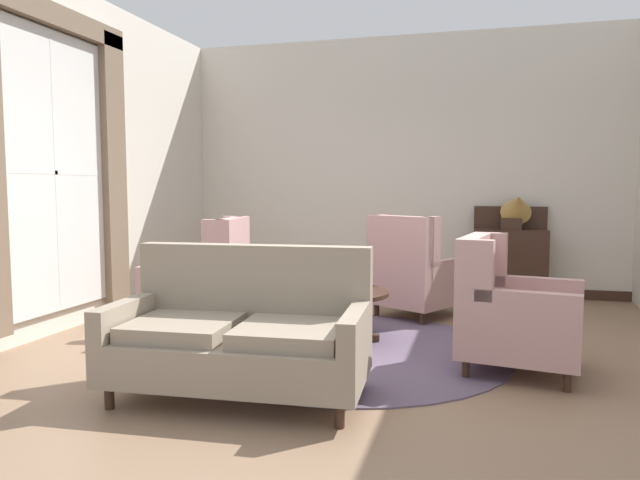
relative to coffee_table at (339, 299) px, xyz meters
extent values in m
plane|color=#896B51|center=(0.17, -0.57, -0.37)|extent=(9.21, 9.21, 0.00)
cube|color=silver|center=(0.17, 2.72, 1.28)|extent=(5.83, 0.08, 3.30)
cube|color=silver|center=(-2.67, 0.41, 1.28)|extent=(0.08, 4.61, 3.30)
cube|color=#382319|center=(0.17, 2.66, -0.31)|extent=(5.67, 0.03, 0.12)
cylinder|color=#5B4C60|center=(0.17, -0.27, -0.37)|extent=(2.64, 2.64, 0.01)
cube|color=silver|center=(-2.61, -0.39, 1.12)|extent=(0.03, 1.31, 2.48)
cube|color=white|center=(-2.59, -0.39, 1.12)|extent=(0.02, 1.39, 2.56)
cube|color=white|center=(-2.59, -0.39, 1.12)|extent=(0.02, 0.04, 2.48)
cube|color=white|center=(-2.59, -0.39, 1.12)|extent=(0.02, 1.31, 0.04)
cube|color=#75604C|center=(-2.55, 0.44, 1.17)|extent=(0.10, 0.32, 2.78)
cube|color=#75604C|center=(-2.55, -0.39, 2.53)|extent=(0.10, 1.99, 0.20)
cylinder|color=#382319|center=(0.00, 0.00, 0.06)|extent=(0.89, 0.89, 0.04)
cylinder|color=#382319|center=(0.00, 0.00, -0.14)|extent=(0.10, 0.10, 0.38)
cube|color=#382319|center=(0.22, 0.02, -0.34)|extent=(0.28, 0.08, 0.07)
cube|color=#382319|center=(-0.12, 0.18, -0.34)|extent=(0.20, 0.27, 0.07)
cube|color=#382319|center=(-0.09, -0.20, -0.34)|extent=(0.17, 0.28, 0.07)
cylinder|color=#384C93|center=(0.04, -0.05, 0.09)|extent=(0.08, 0.08, 0.02)
ellipsoid|color=#384C93|center=(0.04, -0.05, 0.20)|extent=(0.14, 0.14, 0.19)
cylinder|color=#384C93|center=(0.04, -0.05, 0.36)|extent=(0.06, 0.06, 0.12)
torus|color=#384C93|center=(0.04, -0.05, 0.41)|extent=(0.12, 0.12, 0.02)
cube|color=gray|center=(-0.30, -1.55, -0.10)|extent=(1.69, 0.92, 0.27)
cube|color=gray|center=(-0.32, -1.21, 0.31)|extent=(1.64, 0.24, 0.56)
cube|color=gray|center=(-0.66, -1.62, 0.08)|extent=(0.69, 0.66, 0.10)
cube|color=gray|center=(0.06, -1.57, 0.08)|extent=(0.69, 0.66, 0.10)
cube|color=gray|center=(-1.06, -1.65, 0.14)|extent=(0.16, 0.73, 0.21)
cube|color=gray|center=(0.47, -1.56, 0.14)|extent=(0.16, 0.73, 0.21)
cylinder|color=#382319|center=(-1.00, -1.93, -0.30)|extent=(0.06, 0.06, 0.14)
cylinder|color=#382319|center=(0.44, -1.84, -0.30)|extent=(0.06, 0.06, 0.14)
cylinder|color=#382319|center=(-1.04, -1.27, -0.30)|extent=(0.06, 0.06, 0.14)
cylinder|color=#382319|center=(0.40, -1.18, -0.30)|extent=(0.06, 0.06, 0.14)
cube|color=tan|center=(-1.44, 0.09, -0.09)|extent=(0.98, 0.84, 0.29)
cube|color=tan|center=(-1.07, 0.15, 0.38)|extent=(0.24, 0.74, 0.64)
cube|color=tan|center=(-1.20, 0.44, 0.46)|extent=(0.21, 0.13, 0.49)
cube|color=tan|center=(-1.12, -0.18, 0.46)|extent=(0.21, 0.13, 0.49)
cube|color=tan|center=(-1.53, 0.40, 0.16)|extent=(0.79, 0.21, 0.20)
cube|color=tan|center=(-1.45, -0.22, 0.16)|extent=(0.79, 0.21, 0.20)
cylinder|color=#382319|center=(-1.84, 0.33, -0.30)|extent=(0.06, 0.06, 0.14)
cylinder|color=#382319|center=(-1.76, -0.24, -0.30)|extent=(0.06, 0.06, 0.14)
cylinder|color=#382319|center=(-1.12, 0.43, -0.30)|extent=(0.06, 0.06, 0.14)
cylinder|color=#382319|center=(-1.04, -0.14, -0.30)|extent=(0.06, 0.06, 0.14)
cube|color=tan|center=(0.59, 1.25, -0.09)|extent=(1.08, 1.14, 0.28)
cube|color=tan|center=(0.40, 0.92, 0.37)|extent=(0.71, 0.49, 0.66)
cube|color=tan|center=(0.73, 0.84, 0.45)|extent=(0.19, 0.22, 0.50)
cube|color=tan|center=(0.17, 1.16, 0.45)|extent=(0.19, 0.22, 0.50)
cube|color=tan|center=(0.89, 1.13, 0.15)|extent=(0.48, 0.73, 0.21)
cube|color=tan|center=(0.34, 1.45, 0.15)|extent=(0.48, 0.73, 0.21)
cylinder|color=#382319|center=(1.02, 1.41, -0.30)|extent=(0.06, 0.06, 0.14)
cylinder|color=#382319|center=(0.52, 1.70, -0.30)|extent=(0.06, 0.06, 0.14)
cylinder|color=#382319|center=(0.66, 0.79, -0.30)|extent=(0.06, 0.06, 0.14)
cylinder|color=#382319|center=(0.16, 1.08, -0.30)|extent=(0.06, 0.06, 0.14)
cube|color=tan|center=(1.49, -0.50, -0.08)|extent=(0.95, 0.92, 0.30)
cube|color=tan|center=(1.15, -0.45, 0.35)|extent=(0.27, 0.80, 0.56)
cube|color=tan|center=(1.18, -0.80, 0.42)|extent=(0.21, 0.13, 0.42)
cube|color=tan|center=(1.30, -0.12, 0.42)|extent=(0.21, 0.13, 0.42)
cube|color=tan|center=(1.49, -0.85, 0.18)|extent=(0.74, 0.22, 0.22)
cube|color=tan|center=(1.60, -0.17, 0.18)|extent=(0.74, 0.22, 0.22)
cylinder|color=#382319|center=(1.77, -0.87, -0.30)|extent=(0.06, 0.06, 0.14)
cylinder|color=#382319|center=(1.88, -0.25, -0.30)|extent=(0.06, 0.06, 0.14)
cylinder|color=#382319|center=(1.11, -0.76, -0.30)|extent=(0.06, 0.06, 0.14)
cylinder|color=#382319|center=(1.22, -0.14, -0.30)|extent=(0.06, 0.06, 0.14)
cube|color=#382319|center=(1.55, 2.42, 0.11)|extent=(0.86, 0.36, 0.76)
cube|color=#382319|center=(1.55, 2.57, 0.62)|extent=(0.86, 0.04, 0.27)
cube|color=#382319|center=(1.17, 2.29, -0.32)|extent=(0.06, 0.06, 0.10)
cube|color=#382319|center=(1.93, 2.29, -0.32)|extent=(0.06, 0.06, 0.10)
cube|color=#382319|center=(1.17, 2.54, -0.32)|extent=(0.06, 0.06, 0.10)
cube|color=#382319|center=(1.93, 2.54, -0.32)|extent=(0.06, 0.06, 0.10)
cube|color=#382319|center=(1.55, 2.40, 0.56)|extent=(0.24, 0.24, 0.14)
cone|color=#B28942|center=(1.61, 2.32, 0.79)|extent=(0.37, 0.48, 0.48)
camera|label=1|loc=(1.17, -4.96, 0.98)|focal=32.83mm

